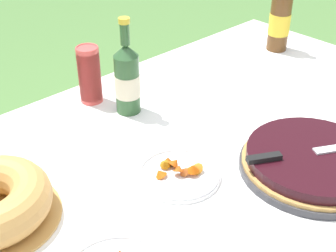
{
  "coord_description": "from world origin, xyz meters",
  "views": [
    {
      "loc": [
        -0.82,
        -0.71,
        1.48
      ],
      "look_at": [
        -0.08,
        0.09,
        0.78
      ],
      "focal_mm": 50.0,
      "sensor_mm": 36.0,
      "label": 1
    }
  ],
  "objects_px": {
    "berry_tart": "(313,162)",
    "cider_bottle_green": "(127,79)",
    "serving_knife": "(304,152)",
    "snack_plate_left": "(179,173)",
    "cider_bottle_amber": "(280,18)",
    "cup_stack": "(90,75)"
  },
  "relations": [
    {
      "from": "berry_tart",
      "to": "cider_bottle_green",
      "type": "bearing_deg",
      "value": 105.35
    },
    {
      "from": "berry_tart",
      "to": "cider_bottle_green",
      "type": "xyz_separation_m",
      "value": [
        -0.16,
        0.57,
        0.08
      ]
    },
    {
      "from": "serving_knife",
      "to": "snack_plate_left",
      "type": "height_order",
      "value": "serving_knife"
    },
    {
      "from": "snack_plate_left",
      "to": "cider_bottle_amber",
      "type": "bearing_deg",
      "value": 20.38
    },
    {
      "from": "cup_stack",
      "to": "cider_bottle_amber",
      "type": "bearing_deg",
      "value": -11.43
    },
    {
      "from": "cider_bottle_amber",
      "to": "snack_plate_left",
      "type": "bearing_deg",
      "value": -159.62
    },
    {
      "from": "berry_tart",
      "to": "cup_stack",
      "type": "relative_size",
      "value": 2.0
    },
    {
      "from": "serving_knife",
      "to": "cup_stack",
      "type": "xyz_separation_m",
      "value": [
        -0.18,
        0.68,
        0.03
      ]
    },
    {
      "from": "berry_tart",
      "to": "serving_knife",
      "type": "distance_m",
      "value": 0.05
    },
    {
      "from": "cider_bottle_amber",
      "to": "snack_plate_left",
      "type": "height_order",
      "value": "cider_bottle_amber"
    },
    {
      "from": "snack_plate_left",
      "to": "cup_stack",
      "type": "bearing_deg",
      "value": 81.92
    },
    {
      "from": "cider_bottle_green",
      "to": "snack_plate_left",
      "type": "bearing_deg",
      "value": -108.45
    },
    {
      "from": "cup_stack",
      "to": "snack_plate_left",
      "type": "xyz_separation_m",
      "value": [
        -0.07,
        -0.48,
        -0.08
      ]
    },
    {
      "from": "cider_bottle_amber",
      "to": "cider_bottle_green",
      "type": "bearing_deg",
      "value": 177.9
    },
    {
      "from": "berry_tart",
      "to": "cider_bottle_amber",
      "type": "relative_size",
      "value": 1.11
    },
    {
      "from": "cider_bottle_amber",
      "to": "berry_tart",
      "type": "bearing_deg",
      "value": -137.62
    },
    {
      "from": "cider_bottle_amber",
      "to": "serving_knife",
      "type": "bearing_deg",
      "value": -139.58
    },
    {
      "from": "serving_knife",
      "to": "snack_plate_left",
      "type": "distance_m",
      "value": 0.32
    },
    {
      "from": "berry_tart",
      "to": "serving_knife",
      "type": "relative_size",
      "value": 1.11
    },
    {
      "from": "serving_knife",
      "to": "cider_bottle_green",
      "type": "relative_size",
      "value": 1.11
    },
    {
      "from": "cup_stack",
      "to": "cider_bottle_amber",
      "type": "xyz_separation_m",
      "value": [
        0.79,
        -0.16,
        0.03
      ]
    },
    {
      "from": "serving_knife",
      "to": "cider_bottle_amber",
      "type": "relative_size",
      "value": 1.0
    }
  ]
}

